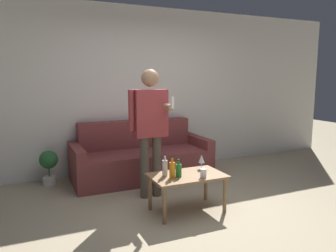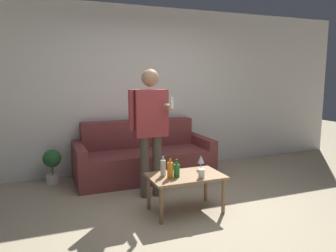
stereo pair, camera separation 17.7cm
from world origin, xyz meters
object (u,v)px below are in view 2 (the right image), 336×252
at_px(coffee_table, 186,180).
at_px(bottle_orange, 163,167).
at_px(couch, 143,157).
at_px(person_standing_front, 150,123).

height_order(coffee_table, bottle_orange, bottle_orange).
distance_m(coffee_table, bottle_orange, 0.31).
bearing_deg(coffee_table, bottle_orange, 167.32).
bearing_deg(bottle_orange, couch, 82.14).
height_order(couch, coffee_table, couch).
distance_m(coffee_table, person_standing_front, 0.88).
bearing_deg(person_standing_front, coffee_table, -69.93).
xyz_separation_m(couch, person_standing_front, (-0.16, -0.86, 0.67)).
relative_size(couch, person_standing_front, 1.26).
bearing_deg(bottle_orange, person_standing_front, 86.48).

